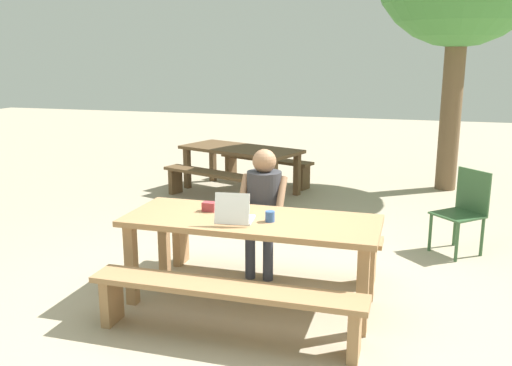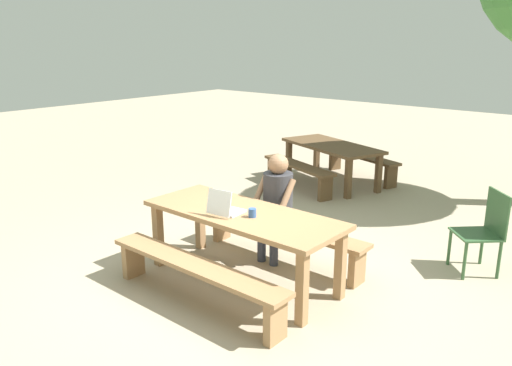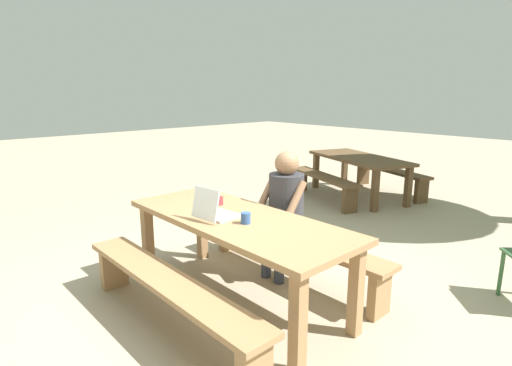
% 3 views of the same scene
% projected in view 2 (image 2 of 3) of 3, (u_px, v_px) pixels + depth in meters
% --- Properties ---
extents(ground_plane, '(30.00, 30.00, 0.00)m').
position_uv_depth(ground_plane, '(243.00, 280.00, 5.52)').
color(ground_plane, tan).
extents(picnic_table_front, '(2.18, 0.85, 0.77)m').
position_uv_depth(picnic_table_front, '(243.00, 221.00, 5.33)').
color(picnic_table_front, '#9E754C').
rests_on(picnic_table_front, ground).
extents(bench_near, '(2.16, 0.30, 0.44)m').
position_uv_depth(bench_near, '(195.00, 272.00, 4.92)').
color(bench_near, '#9E754C').
rests_on(bench_near, ground).
extents(bench_far, '(2.16, 0.30, 0.44)m').
position_uv_depth(bench_far, '(283.00, 232.00, 5.93)').
color(bench_far, '#9E754C').
rests_on(bench_far, ground).
extents(laptop, '(0.32, 0.35, 0.27)m').
position_uv_depth(laptop, '(225.00, 208.00, 5.23)').
color(laptop, white).
rests_on(laptop, picnic_table_front).
extents(small_pouch, '(0.12, 0.08, 0.08)m').
position_uv_depth(small_pouch, '(220.00, 198.00, 5.63)').
color(small_pouch, '#993338').
rests_on(small_pouch, picnic_table_front).
extents(coffee_mug, '(0.08, 0.08, 0.09)m').
position_uv_depth(coffee_mug, '(252.00, 213.00, 5.14)').
color(coffee_mug, '#335693').
rests_on(coffee_mug, picnic_table_front).
extents(person_seated, '(0.45, 0.43, 1.26)m').
position_uv_depth(person_seated, '(276.00, 198.00, 5.84)').
color(person_seated, '#333847').
rests_on(person_seated, ground).
extents(plastic_chair, '(0.62, 0.62, 0.92)m').
position_uv_depth(plastic_chair, '(484.00, 230.00, 5.59)').
color(plastic_chair, '#335933').
rests_on(plastic_chair, ground).
extents(picnic_table_mid, '(2.08, 1.44, 0.71)m').
position_uv_depth(picnic_table_mid, '(332.00, 150.00, 9.01)').
color(picnic_table_mid, brown).
rests_on(picnic_table_mid, ground).
extents(bench_mid_south, '(1.72, 0.85, 0.44)m').
position_uv_depth(bench_mid_south, '(298.00, 170.00, 8.74)').
color(bench_mid_south, brown).
rests_on(bench_mid_south, ground).
extents(bench_mid_north, '(1.72, 0.85, 0.44)m').
position_uv_depth(bench_mid_north, '(361.00, 161.00, 9.43)').
color(bench_mid_north, brown).
rests_on(bench_mid_north, ground).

